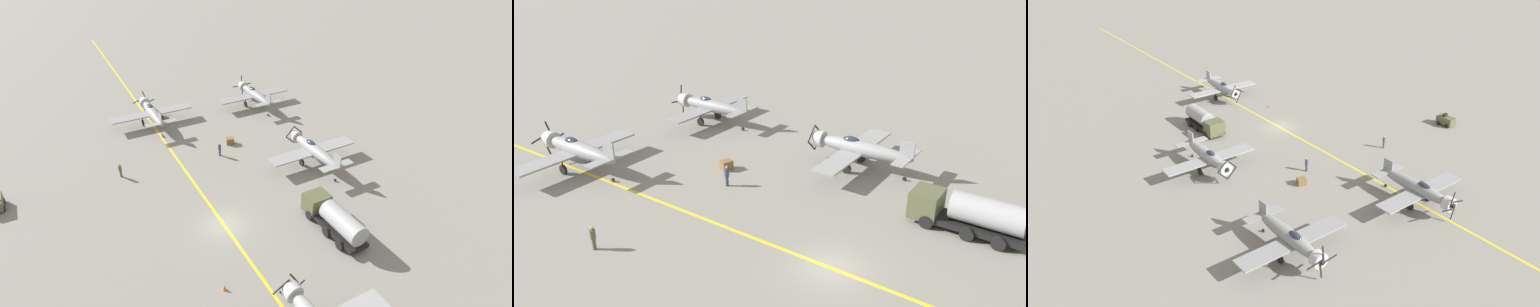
{
  "view_description": "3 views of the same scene",
  "coord_description": "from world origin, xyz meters",
  "views": [
    {
      "loc": [
        -12.15,
        -28.99,
        27.53
      ],
      "look_at": [
        8.3,
        8.39,
        1.8
      ],
      "focal_mm": 28.0,
      "sensor_mm": 36.0,
      "label": 1
    },
    {
      "loc": [
        -23.93,
        -12.0,
        19.09
      ],
      "look_at": [
        8.96,
        10.96,
        2.19
      ],
      "focal_mm": 35.0,
      "sensor_mm": 36.0,
      "label": 2
    },
    {
      "loc": [
        40.27,
        54.91,
        30.36
      ],
      "look_at": [
        8.75,
        12.77,
        3.49
      ],
      "focal_mm": 35.0,
      "sensor_mm": 36.0,
      "label": 3
    }
  ],
  "objects": [
    {
      "name": "taxiway_stripe",
      "position": [
        0.0,
        0.0,
        0.0
      ],
      "size": [
        0.3,
        160.0,
        0.01
      ],
      "primitive_type": "cube",
      "color": "yellow",
      "rests_on": "ground"
    },
    {
      "name": "tow_tractor",
      "position": [
        -20.48,
        14.3,
        0.79
      ],
      "size": [
        1.57,
        2.6,
        1.79
      ],
      "color": "#515638",
      "rests_on": "ground"
    },
    {
      "name": "airplane_far_right",
      "position": [
        16.93,
        24.74,
        2.01
      ],
      "size": [
        12.0,
        9.98,
        3.8
      ],
      "rotation": [
        0.0,
        0.0,
        0.27
      ],
      "color": "gray",
      "rests_on": "ground"
    },
    {
      "name": "ground_plane",
      "position": [
        0.0,
        0.0,
        0.0
      ],
      "size": [
        400.0,
        400.0,
        0.0
      ],
      "primitive_type": "plane",
      "color": "gray"
    },
    {
      "name": "airplane_far_center",
      "position": [
        0.21,
        26.03,
        2.01
      ],
      "size": [
        12.0,
        9.98,
        3.76
      ],
      "rotation": [
        0.0,
        0.0,
        -0.05
      ],
      "color": "gray",
      "rests_on": "ground"
    },
    {
      "name": "fuel_tanker",
      "position": [
        9.42,
        -5.78,
        1.51
      ],
      "size": [
        2.68,
        8.0,
        2.98
      ],
      "color": "black",
      "rests_on": "ground"
    },
    {
      "name": "airplane_near_center",
      "position": [
        0.54,
        -15.81,
        2.01
      ],
      "size": [
        12.0,
        9.98,
        3.65
      ],
      "rotation": [
        0.0,
        0.0,
        0.05
      ],
      "color": "#979A9D",
      "rests_on": "ground"
    },
    {
      "name": "airplane_mid_right",
      "position": [
        14.92,
        5.35,
        2.01
      ],
      "size": [
        12.0,
        9.98,
        3.65
      ],
      "rotation": [
        0.0,
        0.0,
        -0.17
      ],
      "color": "gray",
      "rests_on": "ground"
    },
    {
      "name": "supply_crate_by_tanker",
      "position": [
        7.86,
        15.08,
        0.44
      ],
      "size": [
        1.27,
        1.16,
        0.88
      ],
      "primitive_type": "cube",
      "rotation": [
        0.0,
        0.0,
        -0.32
      ],
      "color": "brown",
      "rests_on": "ground"
    },
    {
      "name": "traffic_cone",
      "position": [
        -3.42,
        -7.45,
        0.28
      ],
      "size": [
        0.36,
        0.36,
        0.55
      ],
      "primitive_type": "cone",
      "color": "orange",
      "rests_on": "ground"
    },
    {
      "name": "ground_crew_walking",
      "position": [
        5.3,
        12.87,
        1.01
      ],
      "size": [
        0.4,
        0.4,
        1.84
      ],
      "color": "#334256",
      "rests_on": "ground"
    },
    {
      "name": "ground_crew_inspecting",
      "position": [
        -7.27,
        14.1,
        0.97
      ],
      "size": [
        0.39,
        0.39,
        1.78
      ],
      "color": "#515638",
      "rests_on": "ground"
    }
  ]
}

